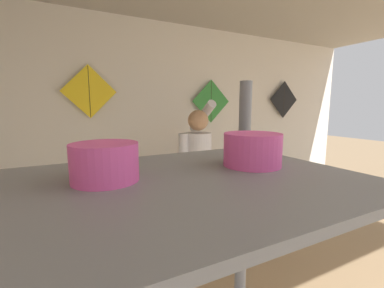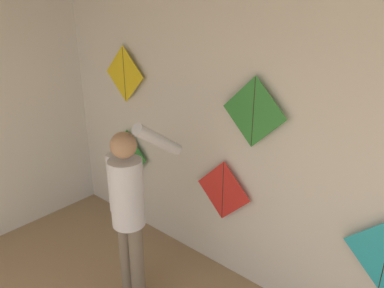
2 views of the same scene
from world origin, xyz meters
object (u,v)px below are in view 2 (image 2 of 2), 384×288
object	(u,v)px
shopkeeper	(129,205)
kite_1	(223,191)
kite_4	(253,112)
kite_3	(124,74)
kite_0	(128,154)

from	to	relation	value
shopkeeper	kite_1	distance (m)	0.92
kite_1	kite_4	size ratio (longest dim) A/B	1.00
kite_1	kite_3	world-z (taller)	kite_3
kite_1	kite_3	distance (m)	1.67
shopkeeper	kite_3	bearing A→B (deg)	139.65
shopkeeper	kite_1	world-z (taller)	shopkeeper
shopkeeper	kite_0	xyz separation A→B (m)	(-1.01, 0.83, -0.08)
kite_0	kite_1	xyz separation A→B (m)	(1.40, 0.00, 0.02)
kite_1	kite_4	xyz separation A→B (m)	(0.28, 0.00, 0.84)
kite_3	kite_4	size ratio (longest dim) A/B	1.00
kite_3	kite_1	bearing A→B (deg)	0.00
shopkeeper	kite_1	bearing A→B (deg)	64.57
kite_0	kite_4	bearing A→B (deg)	0.00
kite_0	kite_3	size ratio (longest dim) A/B	1.00
kite_0	kite_3	world-z (taller)	kite_3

